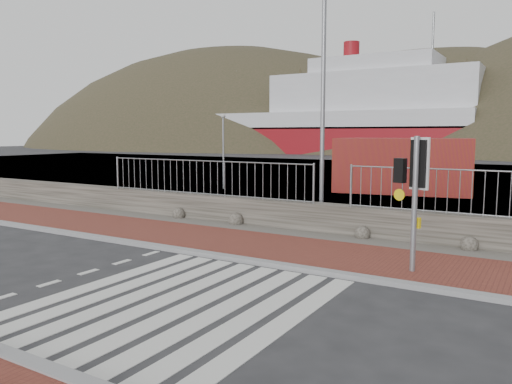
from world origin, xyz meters
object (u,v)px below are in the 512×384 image
Objects in this scene: ferry at (334,119)px; shipping_container at (402,166)px; traffic_signal_far at (414,175)px; streetlight at (327,85)px.

shipping_container is (23.61, -48.72, -3.96)m from ferry.
streetlight is (-3.75, 4.05, 2.39)m from traffic_signal_far.
traffic_signal_far is 6.01m from streetlight.
streetlight is at bearing -68.11° from ferry.
ferry is 64.49m from streetlight.
streetlight is (24.04, -59.83, -0.81)m from ferry.
streetlight is at bearing -31.06° from traffic_signal_far.
traffic_signal_far is at bearing -66.49° from ferry.
traffic_signal_far is at bearing -83.69° from shipping_container.
shipping_container is (-4.18, 15.16, -0.76)m from traffic_signal_far.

